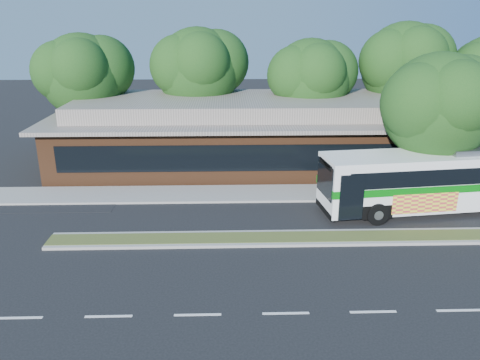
{
  "coord_description": "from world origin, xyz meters",
  "views": [
    {
      "loc": [
        -4.95,
        -18.5,
        9.51
      ],
      "look_at": [
        -4.33,
        3.16,
        2.0
      ],
      "focal_mm": 35.0,
      "sensor_mm": 36.0,
      "label": 1
    }
  ],
  "objects": [
    {
      "name": "ground",
      "position": [
        0.0,
        0.0,
        0.0
      ],
      "size": [
        120.0,
        120.0,
        0.0
      ],
      "primitive_type": "plane",
      "color": "black",
      "rests_on": "ground"
    },
    {
      "name": "median_strip",
      "position": [
        0.0,
        0.6,
        0.07
      ],
      "size": [
        26.0,
        1.1,
        0.15
      ],
      "primitive_type": "cube",
      "color": "#405021",
      "rests_on": "ground"
    },
    {
      "name": "sidewalk",
      "position": [
        0.0,
        6.4,
        0.06
      ],
      "size": [
        44.0,
        2.6,
        0.12
      ],
      "primitive_type": "cube",
      "color": "gray",
      "rests_on": "ground"
    },
    {
      "name": "parking_lot",
      "position": [
        -18.0,
        10.0,
        0.01
      ],
      "size": [
        14.0,
        12.0,
        0.01
      ],
      "primitive_type": "cube",
      "color": "black",
      "rests_on": "ground"
    },
    {
      "name": "plaza_building",
      "position": [
        0.0,
        12.99,
        2.13
      ],
      "size": [
        33.2,
        11.2,
        4.45
      ],
      "color": "#532E1A",
      "rests_on": "ground"
    },
    {
      "name": "tree_bg_a",
      "position": [
        -14.58,
        15.14,
        5.87
      ],
      "size": [
        6.47,
        5.8,
        8.63
      ],
      "color": "black",
      "rests_on": "ground"
    },
    {
      "name": "tree_bg_b",
      "position": [
        -6.57,
        16.14,
        6.14
      ],
      "size": [
        6.69,
        6.0,
        9.0
      ],
      "color": "black",
      "rests_on": "ground"
    },
    {
      "name": "tree_bg_c",
      "position": [
        1.4,
        15.13,
        5.59
      ],
      "size": [
        6.24,
        5.6,
        8.26
      ],
      "color": "black",
      "rests_on": "ground"
    },
    {
      "name": "tree_bg_d",
      "position": [
        8.45,
        16.15,
        6.42
      ],
      "size": [
        6.91,
        6.2,
        9.37
      ],
      "color": "black",
      "rests_on": "ground"
    },
    {
      "name": "transit_bus",
      "position": [
        5.86,
        3.8,
        1.88
      ],
      "size": [
        12.23,
        3.99,
        3.38
      ],
      "rotation": [
        0.0,
        0.0,
        0.12
      ],
      "color": "white",
      "rests_on": "ground"
    },
    {
      "name": "sedan",
      "position": [
        -13.36,
        9.93,
        0.64
      ],
      "size": [
        4.74,
        3.39,
        1.28
      ],
      "primitive_type": "imported",
      "rotation": [
        0.0,
        0.0,
        1.98
      ],
      "color": "#ABACB2",
      "rests_on": "ground"
    },
    {
      "name": "sidewalk_tree",
      "position": [
        6.41,
        5.44,
        5.28
      ],
      "size": [
        6.31,
        5.66,
        7.97
      ],
      "color": "black",
      "rests_on": "ground"
    }
  ]
}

